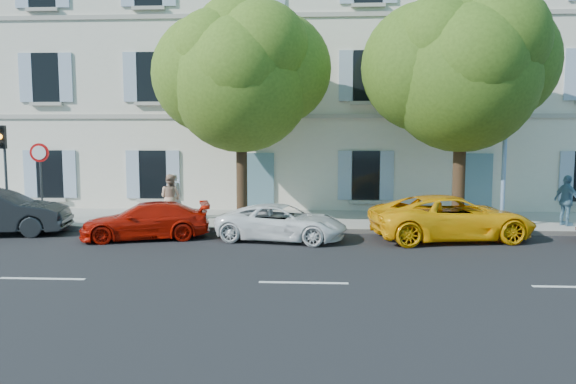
# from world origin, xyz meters

# --- Properties ---
(ground) EXTENTS (90.00, 90.00, 0.00)m
(ground) POSITION_xyz_m (0.00, 0.00, 0.00)
(ground) COLOR black
(sidewalk) EXTENTS (36.00, 4.50, 0.15)m
(sidewalk) POSITION_xyz_m (0.00, 4.45, 0.07)
(sidewalk) COLOR #A09E96
(sidewalk) RESTS_ON ground
(kerb) EXTENTS (36.00, 0.16, 0.16)m
(kerb) POSITION_xyz_m (0.00, 2.28, 0.08)
(kerb) COLOR #9E998E
(kerb) RESTS_ON ground
(building) EXTENTS (28.00, 7.00, 12.00)m
(building) POSITION_xyz_m (0.00, 10.20, 6.00)
(building) COLOR beige
(building) RESTS_ON ground
(car_red_coupe) EXTENTS (4.25, 2.59, 1.15)m
(car_red_coupe) POSITION_xyz_m (-5.13, 0.92, 0.58)
(car_red_coupe) COLOR #AF1105
(car_red_coupe) RESTS_ON ground
(car_white_coupe) EXTENTS (4.29, 2.53, 1.12)m
(car_white_coupe) POSITION_xyz_m (-0.83, 0.95, 0.56)
(car_white_coupe) COLOR white
(car_white_coupe) RESTS_ON ground
(car_yellow_supercar) EXTENTS (5.37, 3.18, 1.40)m
(car_yellow_supercar) POSITION_xyz_m (4.46, 1.32, 0.70)
(car_yellow_supercar) COLOR #FFB00A
(car_yellow_supercar) RESTS_ON ground
(tree_left) EXTENTS (4.98, 4.98, 7.71)m
(tree_left) POSITION_xyz_m (-2.43, 3.46, 5.11)
(tree_left) COLOR #3A2819
(tree_left) RESTS_ON sidewalk
(tree_right) EXTENTS (5.15, 5.15, 7.93)m
(tree_right) POSITION_xyz_m (5.05, 3.02, 5.24)
(tree_right) COLOR #3A2819
(tree_right) RESTS_ON sidewalk
(traffic_light) EXTENTS (0.30, 0.39, 3.44)m
(traffic_light) POSITION_xyz_m (-10.62, 2.59, 2.64)
(traffic_light) COLOR #383A3D
(traffic_light) RESTS_ON sidewalk
(road_sign) EXTENTS (0.65, 0.12, 2.82)m
(road_sign) POSITION_xyz_m (-9.35, 2.64, 2.19)
(road_sign) COLOR #383A3D
(road_sign) RESTS_ON sidewalk
(street_lamp) EXTENTS (0.26, 1.56, 7.32)m
(street_lamp) POSITION_xyz_m (6.46, 2.66, 4.30)
(street_lamp) COLOR #7293BF
(street_lamp) RESTS_ON sidewalk
(pedestrian_a) EXTENTS (0.69, 0.54, 1.68)m
(pedestrian_a) POSITION_xyz_m (-5.06, 4.06, 0.99)
(pedestrian_a) COLOR beige
(pedestrian_a) RESTS_ON sidewalk
(pedestrian_b) EXTENTS (1.01, 0.92, 1.69)m
(pedestrian_b) POSITION_xyz_m (-5.07, 3.69, 1.00)
(pedestrian_b) COLOR tan
(pedestrian_b) RESTS_ON sidewalk
(pedestrian_c) EXTENTS (0.79, 1.11, 1.74)m
(pedestrian_c) POSITION_xyz_m (8.81, 3.37, 1.02)
(pedestrian_c) COLOR teal
(pedestrian_c) RESTS_ON sidewalk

